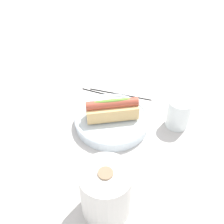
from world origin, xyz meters
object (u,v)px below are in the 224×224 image
object	(u,v)px
serving_bowl	(112,121)
hotdog_front	(112,110)
chopstick_near	(111,95)
chopstick_far	(120,94)
water_glass	(178,114)
paper_towel_roll	(106,192)

from	to	relation	value
serving_bowl	hotdog_front	size ratio (longest dim) A/B	1.43
chopstick_near	chopstick_far	size ratio (longest dim) A/B	1.00
hotdog_front	water_glass	distance (m)	0.20
serving_bowl	chopstick_far	size ratio (longest dim) A/B	1.02
serving_bowl	hotdog_front	bearing A→B (deg)	90.00
hotdog_front	paper_towel_roll	bearing A→B (deg)	94.30
water_glass	serving_bowl	bearing A→B (deg)	7.79
chopstick_far	chopstick_near	bearing A→B (deg)	31.57
water_glass	paper_towel_roll	bearing A→B (deg)	59.33
hotdog_front	chopstick_near	distance (m)	0.15
paper_towel_roll	chopstick_far	world-z (taller)	paper_towel_roll
serving_bowl	hotdog_front	xyz separation A→B (m)	(0.00, 0.00, 0.04)
paper_towel_roll	chopstick_far	bearing A→B (deg)	-88.63
chopstick_near	serving_bowl	bearing A→B (deg)	113.05
chopstick_near	hotdog_front	bearing A→B (deg)	113.05
water_glass	chopstick_far	bearing A→B (deg)	-34.46
water_glass	chopstick_far	xyz separation A→B (m)	(0.18, -0.13, -0.04)
water_glass	chopstick_near	distance (m)	0.25
serving_bowl	chopstick_far	bearing A→B (deg)	-93.76
hotdog_front	paper_towel_roll	distance (m)	0.27
hotdog_front	chopstick_near	bearing A→B (deg)	-81.88
water_glass	paper_towel_roll	world-z (taller)	paper_towel_roll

